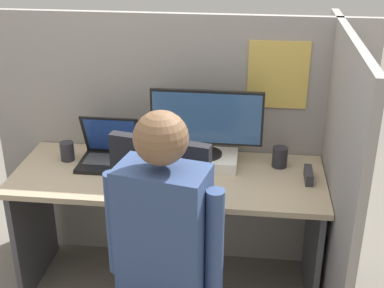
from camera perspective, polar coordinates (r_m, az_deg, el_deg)
name	(u,v)px	position (r m, az deg, el deg)	size (l,w,h in m)	color
cubicle_panel_back	(178,143)	(3.08, -1.51, 0.08)	(2.12, 0.05, 1.49)	gray
cubicle_panel_right	(334,185)	(2.73, 14.89, -4.29)	(0.04, 1.25, 1.49)	gray
desk	(169,202)	(2.87, -2.49, -6.16)	(1.62, 0.62, 0.73)	tan
paper_box	(206,160)	(2.87, 1.51, -1.67)	(0.33, 0.22, 0.06)	white
monitor	(207,121)	(2.78, 1.57, 2.52)	(0.59, 0.17, 0.36)	black
laptop	(110,154)	(2.92, -8.73, -1.07)	(0.32, 0.26, 0.26)	black
mouse	(150,177)	(2.73, -4.47, -3.49)	(0.06, 0.05, 0.04)	black
stapler	(309,175)	(2.78, 12.33, -3.27)	(0.04, 0.14, 0.06)	#2D2D33
carrot_toy	(135,184)	(2.67, -6.07, -4.23)	(0.04, 0.15, 0.04)	orange
office_chair	(164,275)	(2.35, -3.03, -13.77)	(0.55, 0.60, 1.14)	black
person	(164,255)	(2.09, -2.98, -11.69)	(0.47, 0.43, 1.36)	black
coffee_mug	(280,157)	(2.88, 9.35, -1.38)	(0.08, 0.08, 0.11)	#232328
pen_cup	(67,151)	(2.99, -13.17, -0.76)	(0.07, 0.07, 0.10)	#28282D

